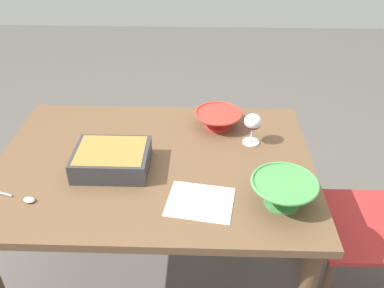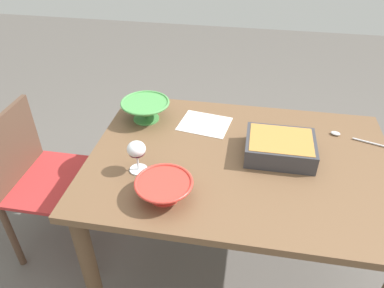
% 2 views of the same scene
% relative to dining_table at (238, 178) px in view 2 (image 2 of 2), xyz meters
% --- Properties ---
extents(ground_plane, '(8.00, 8.00, 0.00)m').
position_rel_dining_table_xyz_m(ground_plane, '(0.00, 0.00, -0.64)').
color(ground_plane, '#5B5651').
extents(dining_table, '(1.30, 0.92, 0.75)m').
position_rel_dining_table_xyz_m(dining_table, '(0.00, 0.00, 0.00)').
color(dining_table, brown).
rests_on(dining_table, ground_plane).
extents(chair, '(0.44, 0.45, 0.83)m').
position_rel_dining_table_xyz_m(chair, '(-1.01, 0.03, -0.17)').
color(chair, '#B22D2D').
rests_on(chair, ground_plane).
extents(wine_glass, '(0.08, 0.08, 0.14)m').
position_rel_dining_table_xyz_m(wine_glass, '(-0.41, -0.15, 0.21)').
color(wine_glass, white).
rests_on(wine_glass, dining_table).
extents(casserole_dish, '(0.29, 0.23, 0.09)m').
position_rel_dining_table_xyz_m(casserole_dish, '(0.16, 0.05, 0.16)').
color(casserole_dish, '#38383D').
rests_on(casserole_dish, dining_table).
extents(mixing_bowl, '(0.24, 0.24, 0.10)m').
position_rel_dining_table_xyz_m(mixing_bowl, '(-0.48, 0.24, 0.17)').
color(mixing_bowl, '#4C994C').
rests_on(mixing_bowl, dining_table).
extents(small_bowl, '(0.22, 0.22, 0.08)m').
position_rel_dining_table_xyz_m(small_bowl, '(-0.27, -0.28, 0.16)').
color(small_bowl, red).
rests_on(small_bowl, dining_table).
extents(serving_spoon, '(0.25, 0.09, 0.01)m').
position_rel_dining_table_xyz_m(serving_spoon, '(0.48, 0.24, 0.12)').
color(serving_spoon, silver).
rests_on(serving_spoon, dining_table).
extents(napkin, '(0.26, 0.23, 0.00)m').
position_rel_dining_table_xyz_m(napkin, '(-0.19, 0.24, 0.11)').
color(napkin, white).
rests_on(napkin, dining_table).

